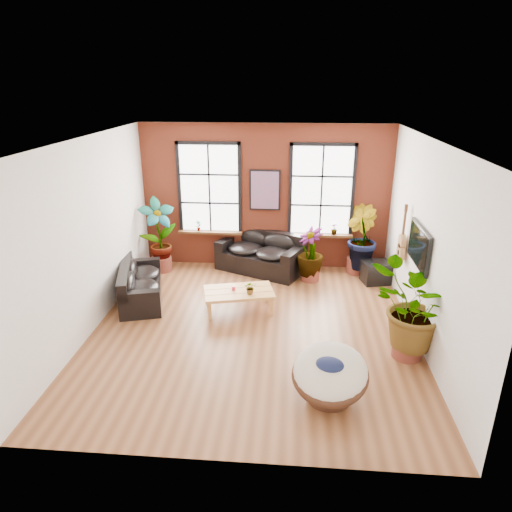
% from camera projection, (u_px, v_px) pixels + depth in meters
% --- Properties ---
extents(room, '(6.04, 6.54, 3.54)m').
position_uv_depth(room, '(254.00, 239.00, 8.17)').
color(room, brown).
rests_on(room, ground).
extents(sofa_back, '(2.29, 1.77, 0.95)m').
position_uv_depth(sofa_back, '(262.00, 253.00, 11.22)').
color(sofa_back, black).
rests_on(sofa_back, ground).
extents(sofa_left, '(1.31, 2.09, 0.77)m').
position_uv_depth(sofa_left, '(139.00, 284.00, 9.72)').
color(sofa_left, black).
rests_on(sofa_left, ground).
extents(coffee_table, '(1.53, 1.09, 0.53)m').
position_uv_depth(coffee_table, '(239.00, 293.00, 9.22)').
color(coffee_table, '#D2944B').
rests_on(coffee_table, ground).
extents(papasan_chair, '(1.35, 1.36, 0.84)m').
position_uv_depth(papasan_chair, '(330.00, 374.00, 6.61)').
color(papasan_chair, '#472819').
rests_on(papasan_chair, ground).
extents(poster, '(0.74, 0.06, 0.98)m').
position_uv_depth(poster, '(265.00, 190.00, 10.92)').
color(poster, black).
rests_on(poster, room).
extents(tv_wall_unit, '(0.13, 1.86, 1.20)m').
position_uv_depth(tv_wall_unit, '(414.00, 246.00, 8.44)').
color(tv_wall_unit, black).
rests_on(tv_wall_unit, room).
extents(media_box, '(0.71, 0.63, 0.51)m').
position_uv_depth(media_box, '(376.00, 272.00, 10.57)').
color(media_box, black).
rests_on(media_box, ground).
extents(pot_back_left, '(0.55, 0.55, 0.35)m').
position_uv_depth(pot_back_left, '(162.00, 264.00, 11.26)').
color(pot_back_left, brown).
rests_on(pot_back_left, ground).
extents(pot_back_right, '(0.60, 0.60, 0.38)m').
position_uv_depth(pot_back_right, '(357.00, 265.00, 11.14)').
color(pot_back_right, brown).
rests_on(pot_back_right, ground).
extents(pot_right_wall, '(0.54, 0.54, 0.37)m').
position_uv_depth(pot_right_wall, '(407.00, 347.00, 7.74)').
color(pot_right_wall, brown).
rests_on(pot_right_wall, ground).
extents(pot_mid, '(0.47, 0.47, 0.32)m').
position_uv_depth(pot_mid, '(310.00, 274.00, 10.72)').
color(pot_mid, brown).
rests_on(pot_mid, ground).
extents(floor_plant_back_left, '(1.07, 1.00, 1.68)m').
position_uv_depth(floor_plant_back_left, '(159.00, 232.00, 10.96)').
color(floor_plant_back_left, '#2B5316').
rests_on(floor_plant_back_left, ground).
extents(floor_plant_back_right, '(0.99, 1.06, 1.53)m').
position_uv_depth(floor_plant_back_right, '(360.00, 237.00, 10.86)').
color(floor_plant_back_right, '#2B5316').
rests_on(floor_plant_back_right, ground).
extents(floor_plant_right_wall, '(1.80, 1.78, 1.51)m').
position_uv_depth(floor_plant_right_wall, '(414.00, 309.00, 7.46)').
color(floor_plant_right_wall, '#2B5316').
rests_on(floor_plant_right_wall, ground).
extents(floor_plant_mid, '(0.88, 0.88, 1.15)m').
position_uv_depth(floor_plant_mid, '(310.00, 252.00, 10.53)').
color(floor_plant_mid, '#2B5316').
rests_on(floor_plant_mid, ground).
extents(table_plant, '(0.26, 0.23, 0.26)m').
position_uv_depth(table_plant, '(251.00, 288.00, 9.02)').
color(table_plant, '#2B5316').
rests_on(table_plant, coffee_table).
extents(sill_plant_left, '(0.17, 0.17, 0.27)m').
position_uv_depth(sill_plant_left, '(198.00, 226.00, 11.33)').
color(sill_plant_left, '#2B5316').
rests_on(sill_plant_left, room).
extents(sill_plant_right, '(0.19, 0.19, 0.27)m').
position_uv_depth(sill_plant_right, '(334.00, 229.00, 11.07)').
color(sill_plant_right, '#2B5316').
rests_on(sill_plant_right, room).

